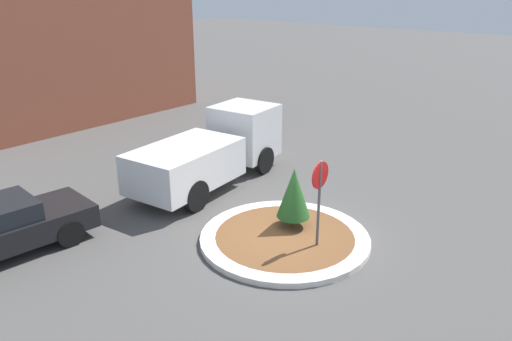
{
  "coord_description": "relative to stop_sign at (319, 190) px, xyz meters",
  "views": [
    {
      "loc": [
        -9.35,
        -6.81,
        6.37
      ],
      "look_at": [
        0.83,
        1.67,
        1.32
      ],
      "focal_mm": 35.0,
      "sensor_mm": 36.0,
      "label": 1
    }
  ],
  "objects": [
    {
      "name": "storefront_building",
      "position": [
        3.25,
        17.16,
        2.16
      ],
      "size": [
        12.31,
        6.07,
        7.63
      ],
      "color": "brown",
      "rests_on": "ground_plane"
    },
    {
      "name": "island_shrub",
      "position": [
        0.45,
        1.07,
        -0.52
      ],
      "size": [
        0.9,
        0.9,
        1.66
      ],
      "color": "brown",
      "rests_on": "traffic_island"
    },
    {
      "name": "ground_plane",
      "position": [
        -0.13,
        0.91,
        -1.65
      ],
      "size": [
        120.0,
        120.0,
        0.0
      ],
      "primitive_type": "plane",
      "color": "#514F4C"
    },
    {
      "name": "utility_truck",
      "position": [
        1.61,
        5.19,
        -0.51
      ],
      "size": [
        6.17,
        2.68,
        2.27
      ],
      "rotation": [
        0.0,
        0.0,
        0.11
      ],
      "color": "silver",
      "rests_on": "ground_plane"
    },
    {
      "name": "stop_sign",
      "position": [
        0.0,
        0.0,
        0.0
      ],
      "size": [
        0.68,
        0.07,
        2.4
      ],
      "color": "#4C4C51",
      "rests_on": "ground_plane"
    },
    {
      "name": "traffic_island",
      "position": [
        -0.13,
        0.91,
        -1.58
      ],
      "size": [
        4.42,
        4.42,
        0.15
      ],
      "color": "silver",
      "rests_on": "ground_plane"
    }
  ]
}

